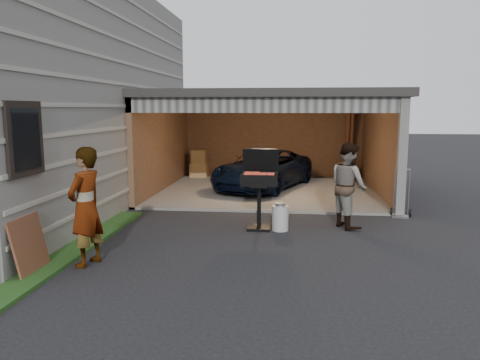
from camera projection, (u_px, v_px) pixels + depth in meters
The scene contains 10 objects.
ground at pixel (202, 259), 7.68m from camera, with size 80.00×80.00×0.00m, color black.
groundcover_strip at pixel (40, 272), 6.94m from camera, with size 0.50×8.00×0.06m, color #193814.
garage at pixel (270, 128), 13.98m from camera, with size 6.80×6.30×2.90m.
minivan at pixel (264, 171), 14.08m from camera, with size 1.91×4.14×1.15m, color black.
woman at pixel (86, 207), 7.24m from camera, with size 0.68×0.45×1.87m, color silver.
man at pixel (348, 185), 9.61m from camera, with size 0.85×0.67×1.76m, color #502F1F.
bbq_grill at pixel (259, 182), 9.45m from camera, with size 0.73×0.64×1.62m.
propane_tank at pixel (280, 218), 9.42m from camera, with size 0.34×0.34×0.50m, color beige.
plywood_panel at pixel (29, 246), 6.90m from camera, with size 0.04×0.78×0.88m, color #53301C.
hand_truck at pixel (401, 208), 10.62m from camera, with size 0.48×0.41×1.10m.
Camera 1 is at (1.45, -7.27, 2.44)m, focal length 35.00 mm.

